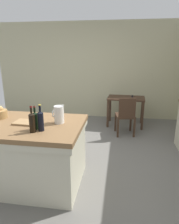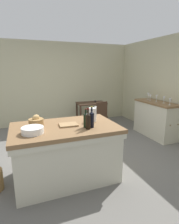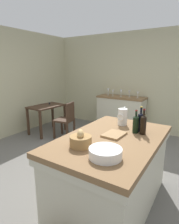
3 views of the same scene
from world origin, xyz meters
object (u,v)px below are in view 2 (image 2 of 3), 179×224
at_px(wine_bottle_dark, 92,119).
at_px(wine_glass_far_right, 148,95).
at_px(cutting_board, 68,125).
at_px(wine_bottle_green, 88,121).
at_px(wooden_chair, 99,115).
at_px(island_table, 66,150).
at_px(wash_bowl, 33,130).
at_px(writing_desk, 91,106).
at_px(side_cabinet, 155,119).
at_px(wine_glass_left, 164,99).
at_px(wine_bottle_amber, 86,120).
at_px(pitcher, 93,114).
at_px(wine_glass_right, 150,96).
at_px(bread_basket, 36,122).
at_px(wine_glass_far_left, 170,100).
at_px(wine_glass_middle, 157,97).

bearing_deg(wine_bottle_dark, wine_glass_far_right, 35.00).
xyz_separation_m(cutting_board, wine_bottle_green, (0.23, -0.28, 0.12)).
bearing_deg(wooden_chair, island_table, -127.00).
relative_size(wooden_chair, wash_bowl, 2.89).
height_order(writing_desk, cutting_board, cutting_board).
xyz_separation_m(side_cabinet, wash_bowl, (-3.19, -1.20, 0.47)).
xyz_separation_m(island_table, wine_glass_left, (2.72, 0.83, 0.57)).
xyz_separation_m(wash_bowl, wine_bottle_dark, (0.86, -0.04, 0.09)).
relative_size(wash_bowl, cutting_board, 1.07).
bearing_deg(wine_glass_far_right, wash_bowl, -153.41).
height_order(side_cabinet, wine_bottle_dark, wine_bottle_dark).
bearing_deg(wine_glass_left, wine_glass_far_right, 88.09).
height_order(wine_bottle_dark, wine_bottle_amber, wine_bottle_dark).
relative_size(writing_desk, wash_bowl, 3.07).
bearing_deg(wine_bottle_dark, wine_bottle_green, -142.96).
bearing_deg(pitcher, wine_glass_right, 28.74).
xyz_separation_m(island_table, bread_basket, (-0.42, 0.16, 0.48)).
distance_m(pitcher, wine_glass_left, 2.34).
bearing_deg(wine_bottle_dark, wine_glass_right, 32.85).
bearing_deg(bread_basket, wash_bowl, -103.26).
bearing_deg(wine_glass_far_left, wine_bottle_green, -160.17).
xyz_separation_m(wash_bowl, wine_glass_middle, (3.17, 1.21, 0.12)).
distance_m(wine_glass_left, wine_glass_far_right, 0.62).
xyz_separation_m(pitcher, wine_glass_far_right, (2.24, 1.37, 0.05)).
xyz_separation_m(cutting_board, wine_glass_left, (2.67, 0.83, 0.14)).
bearing_deg(wine_bottle_amber, wine_bottle_green, -88.32).
distance_m(side_cabinet, wine_bottle_green, 2.79).
bearing_deg(wine_glass_right, pitcher, -151.26).
xyz_separation_m(wash_bowl, wine_glass_far_right, (3.24, 1.62, 0.12)).
relative_size(side_cabinet, writing_desk, 1.37).
relative_size(pitcher, bread_basket, 1.21).
relative_size(bread_basket, wine_glass_far_left, 1.44).
height_order(bread_basket, wine_glass_left, wine_glass_left).
bearing_deg(pitcher, wine_bottle_green, -120.92).
xyz_separation_m(island_table, wine_bottle_green, (0.28, -0.27, 0.54)).
distance_m(cutting_board, wine_glass_far_right, 3.06).
height_order(wine_glass_middle, wine_glass_right, wine_glass_middle).
relative_size(side_cabinet, pitcher, 4.63).
height_order(pitcher, wine_glass_far_right, pitcher).
bearing_deg(wooden_chair, pitcher, -117.29).
xyz_separation_m(wine_bottle_amber, wine_glass_far_right, (2.46, 1.63, 0.05)).
xyz_separation_m(wash_bowl, wine_glass_left, (3.22, 1.00, 0.11)).
bearing_deg(pitcher, writing_desk, 68.94).
distance_m(wine_bottle_dark, wine_glass_far_right, 2.90).
distance_m(writing_desk, wine_glass_far_right, 1.76).
distance_m(side_cabinet, bread_basket, 3.27).
xyz_separation_m(wooden_chair, wine_glass_far_right, (1.30, -0.46, 0.58)).
relative_size(writing_desk, wooden_chair, 1.06).
distance_m(wooden_chair, wine_glass_far_right, 1.50).
bearing_deg(wooden_chair, writing_desk, 88.76).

